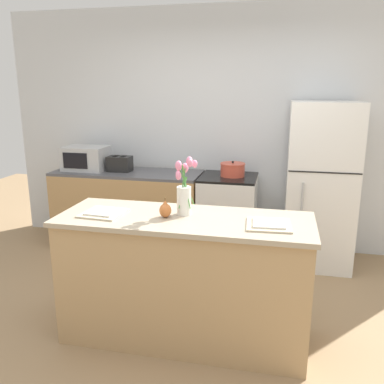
# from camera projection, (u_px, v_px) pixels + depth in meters

# --- Properties ---
(ground_plane) EXTENTS (10.00, 10.00, 0.00)m
(ground_plane) POSITION_uv_depth(u_px,v_px,m) (185.00, 335.00, 3.09)
(ground_plane) COLOR #997A56
(back_wall) EXTENTS (5.20, 0.08, 2.70)m
(back_wall) POSITION_uv_depth(u_px,v_px,m) (225.00, 130.00, 4.65)
(back_wall) COLOR silver
(back_wall) RESTS_ON ground_plane
(kitchen_island) EXTENTS (1.80, 0.66, 0.94)m
(kitchen_island) POSITION_uv_depth(u_px,v_px,m) (185.00, 278.00, 2.97)
(kitchen_island) COLOR tan
(kitchen_island) RESTS_ON ground_plane
(back_counter) EXTENTS (1.68, 0.60, 0.90)m
(back_counter) POSITION_uv_depth(u_px,v_px,m) (129.00, 210.00, 4.72)
(back_counter) COLOR tan
(back_counter) RESTS_ON ground_plane
(stove_range) EXTENTS (0.60, 0.61, 0.90)m
(stove_range) POSITION_uv_depth(u_px,v_px,m) (228.00, 216.00, 4.47)
(stove_range) COLOR silver
(stove_range) RESTS_ON ground_plane
(refrigerator) EXTENTS (0.68, 0.67, 1.70)m
(refrigerator) POSITION_uv_depth(u_px,v_px,m) (320.00, 186.00, 4.17)
(refrigerator) COLOR white
(refrigerator) RESTS_ON ground_plane
(flower_vase) EXTENTS (0.15, 0.15, 0.42)m
(flower_vase) POSITION_uv_depth(u_px,v_px,m) (184.00, 192.00, 2.87)
(flower_vase) COLOR silver
(flower_vase) RESTS_ON kitchen_island
(pear_figurine) EXTENTS (0.09, 0.09, 0.14)m
(pear_figurine) POSITION_uv_depth(u_px,v_px,m) (165.00, 210.00, 2.84)
(pear_figurine) COLOR #C66B33
(pear_figurine) RESTS_ON kitchen_island
(plate_setting_left) EXTENTS (0.31, 0.31, 0.02)m
(plate_setting_left) POSITION_uv_depth(u_px,v_px,m) (103.00, 212.00, 2.93)
(plate_setting_left) COLOR beige
(plate_setting_left) RESTS_ON kitchen_island
(plate_setting_right) EXTENTS (0.31, 0.31, 0.02)m
(plate_setting_right) POSITION_uv_depth(u_px,v_px,m) (269.00, 224.00, 2.68)
(plate_setting_right) COLOR beige
(plate_setting_right) RESTS_ON kitchen_island
(toaster) EXTENTS (0.28, 0.18, 0.17)m
(toaster) POSITION_uv_depth(u_px,v_px,m) (120.00, 164.00, 4.60)
(toaster) COLOR black
(toaster) RESTS_ON back_counter
(cooking_pot) EXTENTS (0.27, 0.27, 0.16)m
(cooking_pot) POSITION_uv_depth(u_px,v_px,m) (233.00, 170.00, 4.35)
(cooking_pot) COLOR #CC4C38
(cooking_pot) RESTS_ON stove_range
(microwave) EXTENTS (0.48, 0.37, 0.27)m
(microwave) POSITION_uv_depth(u_px,v_px,m) (86.00, 158.00, 4.67)
(microwave) COLOR #B7BABC
(microwave) RESTS_ON back_counter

